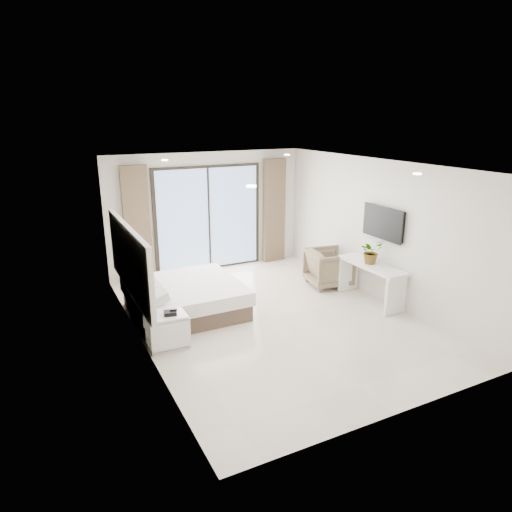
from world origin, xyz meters
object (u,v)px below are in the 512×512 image
at_px(bed, 184,298).
at_px(console_desk, 371,274).
at_px(nightstand, 167,330).
at_px(armchair, 329,266).

bearing_deg(bed, console_desk, -18.19).
xyz_separation_m(nightstand, armchair, (3.82, 1.08, 0.16)).
distance_m(console_desk, armchair, 1.12).
bearing_deg(armchair, nightstand, 114.82).
bearing_deg(nightstand, console_desk, 1.71).
height_order(bed, nightstand, bed).
distance_m(bed, nightstand, 1.27).
bearing_deg(console_desk, bed, 161.81).
bearing_deg(console_desk, armchair, 99.96).
xyz_separation_m(nightstand, console_desk, (4.01, -0.02, 0.29)).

